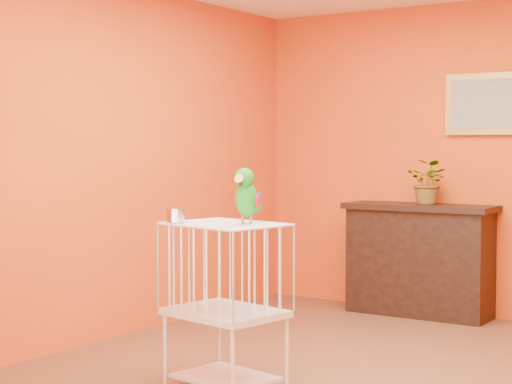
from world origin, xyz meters
The scene contains 8 objects.
ground centered at (0.00, 0.00, 0.00)m, with size 4.50×4.50×0.00m, color brown.
room_shell centered at (0.00, 0.00, 1.58)m, with size 4.50×4.50×4.50m.
console_cabinet centered at (-0.46, 2.03, 0.47)m, with size 1.25×0.45×0.93m.
potted_plant centered at (-0.38, 1.98, 1.07)m, with size 0.33×0.37×0.29m, color #26722D.
framed_picture centered at (0.00, 2.22, 1.75)m, with size 0.62×0.04×0.50m.
birdcage centered at (-0.52, -0.66, 0.50)m, with size 0.70×0.59×0.96m.
feed_cup centered at (-0.77, -0.79, 1.01)m, with size 0.11×0.11×0.08m, color silver.
parrot centered at (-0.40, -0.61, 1.13)m, with size 0.16×0.29×0.32m.
Camera 1 is at (2.31, -4.61, 1.40)m, focal length 60.00 mm.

